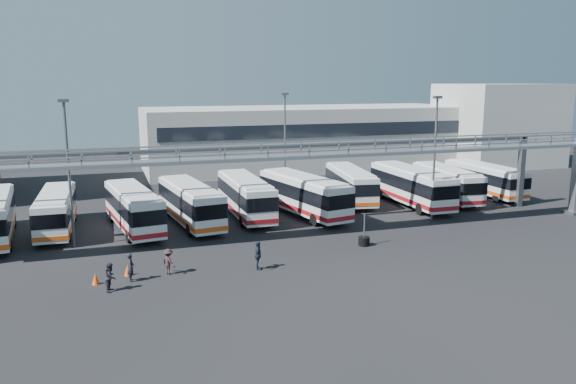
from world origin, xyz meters
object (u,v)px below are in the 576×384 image
object	(u,v)px
light_pole_mid	(435,152)
bus_4	(245,195)
tire_stack	(364,240)
light_pole_left	(68,166)
bus_1	(56,210)
bus_2	(133,207)
light_pole_back	(285,137)
bus_6	(350,183)
bus_3	(190,202)
bus_8	(446,182)
pedestrian_c	(169,262)
bus_9	(484,178)
pedestrian_d	(258,255)
bus_7	(411,185)
cone_right	(95,279)
pedestrian_b	(111,277)
pedestrian_a	(131,267)
cone_left	(128,270)
bus_5	(304,194)

from	to	relation	value
light_pole_mid	bus_4	bearing A→B (deg)	157.51
tire_stack	light_pole_left	bearing A→B (deg)	162.65
bus_1	bus_2	world-z (taller)	bus_2
light_pole_back	bus_6	bearing A→B (deg)	-52.96
light_pole_back	bus_3	world-z (taller)	light_pole_back
bus_8	pedestrian_c	size ratio (longest dim) A/B	6.79
bus_3	light_pole_back	bearing A→B (deg)	34.32
bus_9	pedestrian_d	world-z (taller)	bus_9
bus_7	cone_right	bearing A→B (deg)	-155.07
bus_1	pedestrian_b	xyz separation A→B (m)	(3.68, -14.33, -0.91)
bus_1	bus_2	xyz separation A→B (m)	(5.63, -1.36, 0.09)
pedestrian_a	cone_left	world-z (taller)	pedestrian_a
bus_6	bus_9	world-z (taller)	bus_6
bus_5	bus_9	distance (m)	20.43
tire_stack	bus_1	bearing A→B (deg)	152.48
pedestrian_c	light_pole_back	bearing A→B (deg)	-64.05
bus_2	cone_right	xyz separation A→B (m)	(-2.78, -11.63, -1.47)
light_pole_mid	pedestrian_c	bearing A→B (deg)	-163.13
bus_7	bus_9	distance (m)	9.65
light_pole_mid	bus_6	size ratio (longest dim) A/B	0.95
light_pole_back	bus_9	distance (m)	20.58
bus_8	pedestrian_a	bearing A→B (deg)	-149.59
bus_3	bus_4	bearing A→B (deg)	5.99
bus_3	pedestrian_b	world-z (taller)	bus_3
bus_2	bus_3	bearing A→B (deg)	-3.53
bus_1	tire_stack	size ratio (longest dim) A/B	4.50
light_pole_left	bus_9	size ratio (longest dim) A/B	0.98
bus_4	tire_stack	size ratio (longest dim) A/B	4.85
light_pole_mid	pedestrian_a	size ratio (longest dim) A/B	6.06
bus_5	pedestrian_c	world-z (taller)	bus_5
pedestrian_d	bus_7	bearing A→B (deg)	-35.22
bus_4	bus_5	size ratio (longest dim) A/B	0.95
bus_7	cone_right	distance (m)	30.56
light_pole_mid	pedestrian_a	distance (m)	26.11
bus_3	cone_right	world-z (taller)	bus_3
light_pole_back	bus_7	size ratio (longest dim) A/B	0.89
bus_4	bus_5	bearing A→B (deg)	-12.96
cone_right	bus_7	bearing A→B (deg)	24.60
pedestrian_a	light_pole_mid	bearing A→B (deg)	-67.37
bus_3	pedestrian_a	size ratio (longest dim) A/B	6.60
bus_4	bus_9	distance (m)	25.17
light_pole_mid	bus_8	distance (m)	9.60
bus_5	tire_stack	size ratio (longest dim) A/B	5.10
pedestrian_d	pedestrian_a	bearing A→B (deg)	106.60
bus_3	bus_7	world-z (taller)	bus_7
bus_4	cone_left	size ratio (longest dim) A/B	15.99
bus_4	pedestrian_c	xyz separation A→B (m)	(-7.91, -12.78, -1.07)
bus_3	cone_right	xyz separation A→B (m)	(-7.24, -12.03, -1.50)
bus_2	pedestrian_a	world-z (taller)	bus_2
pedestrian_c	cone_right	bearing A→B (deg)	65.41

